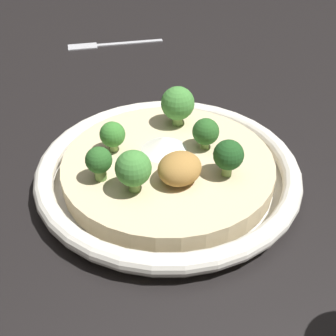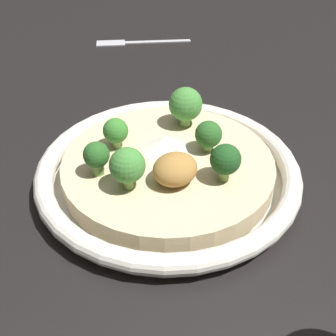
# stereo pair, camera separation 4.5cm
# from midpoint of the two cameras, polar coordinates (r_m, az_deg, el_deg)

# --- Properties ---
(ground_plane) EXTENTS (6.00, 6.00, 0.00)m
(ground_plane) POSITION_cam_midpoint_polar(r_m,az_deg,el_deg) (0.46, -2.79, -1.93)
(ground_plane) COLOR black
(risotto_bowl) EXTENTS (0.28, 0.28, 0.03)m
(risotto_bowl) POSITION_cam_midpoint_polar(r_m,az_deg,el_deg) (0.45, -2.85, -0.39)
(risotto_bowl) COLOR silver
(risotto_bowl) RESTS_ON ground_plane
(cheese_sprinkle) EXTENTS (0.05, 0.05, 0.02)m
(cheese_sprinkle) POSITION_cam_midpoint_polar(r_m,az_deg,el_deg) (0.45, -3.42, 3.22)
(cheese_sprinkle) COLOR white
(cheese_sprinkle) RESTS_ON risotto_bowl
(crispy_onion_garnish) EXTENTS (0.05, 0.04, 0.03)m
(crispy_onion_garnish) POSITION_cam_midpoint_polar(r_m,az_deg,el_deg) (0.41, -1.58, -0.17)
(crispy_onion_garnish) COLOR #A37538
(crispy_onion_garnish) RESTS_ON risotto_bowl
(broccoli_back_right) EXTENTS (0.03, 0.03, 0.04)m
(broccoli_back_right) POSITION_cam_midpoint_polar(r_m,az_deg,el_deg) (0.39, -8.01, -0.25)
(broccoli_back_right) COLOR #759E4C
(broccoli_back_right) RESTS_ON risotto_bowl
(broccoli_front) EXTENTS (0.03, 0.03, 0.03)m
(broccoli_front) POSITION_cam_midpoint_polar(r_m,az_deg,el_deg) (0.45, -10.37, 4.33)
(broccoli_front) COLOR #84A856
(broccoli_front) RESTS_ON risotto_bowl
(broccoli_front_right) EXTENTS (0.03, 0.03, 0.04)m
(broccoli_front_right) POSITION_cam_midpoint_polar(r_m,az_deg,el_deg) (0.41, -12.43, 0.76)
(broccoli_front_right) COLOR #759E4C
(broccoli_front_right) RESTS_ON risotto_bowl
(broccoli_left) EXTENTS (0.03, 0.03, 0.03)m
(broccoli_left) POSITION_cam_midpoint_polar(r_m,az_deg,el_deg) (0.45, 2.29, 4.78)
(broccoli_left) COLOR #759E4C
(broccoli_left) RESTS_ON risotto_bowl
(broccoli_front_left) EXTENTS (0.04, 0.04, 0.05)m
(broccoli_front_left) POSITION_cam_midpoint_polar(r_m,az_deg,el_deg) (0.49, -1.34, 8.58)
(broccoli_front_left) COLOR #759E4C
(broccoli_front_left) RESTS_ON risotto_bowl
(broccoli_back_left) EXTENTS (0.03, 0.03, 0.04)m
(broccoli_back_left) POSITION_cam_midpoint_polar(r_m,az_deg,el_deg) (0.41, 5.10, 1.55)
(broccoli_back_left) COLOR #84A856
(broccoli_back_left) RESTS_ON risotto_bowl
(fork_utensil) EXTENTS (0.15, 0.12, 0.00)m
(fork_utensil) POSITION_cam_midpoint_polar(r_m,az_deg,el_deg) (0.82, -10.14, 16.14)
(fork_utensil) COLOR #B7B7BC
(fork_utensil) RESTS_ON ground_plane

